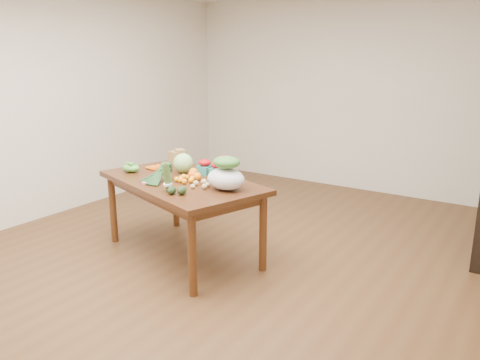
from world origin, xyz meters
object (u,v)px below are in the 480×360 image
Objects in this scene: mandarin_cluster at (184,178)px; kale_bunch at (154,174)px; salad_bag at (226,175)px; dining_table at (182,218)px; paper_bag at (177,156)px; cabbage at (183,163)px; asparagus_bundle at (167,177)px.

kale_bunch is (-0.21, -0.17, 0.04)m from mandarin_cluster.
mandarin_cluster is 0.48m from salad_bag.
paper_bag is at bearing 151.42° from dining_table.
dining_table is at bearing 175.44° from salad_bag.
mandarin_cluster is (0.23, -0.27, -0.06)m from cabbage.
kale_bunch is at bearing -63.99° from paper_bag.
asparagus_bundle is at bearing -139.18° from salad_bag.
asparagus_bundle is (0.30, -0.15, 0.05)m from kale_bunch.
salad_bag reaches higher than asparagus_bundle.
asparagus_bundle is (0.09, -0.32, 0.09)m from mandarin_cluster.
dining_table is at bearing 131.97° from asparagus_bundle.
paper_bag reaches higher than dining_table.
salad_bag reaches higher than cabbage.
mandarin_cluster is (0.07, -0.05, 0.41)m from dining_table.
salad_bag is (0.47, 0.00, 0.09)m from mandarin_cluster.
cabbage reaches higher than dining_table.
cabbage is (-0.16, 0.22, 0.47)m from dining_table.
dining_table is 9.03× the size of mandarin_cluster.
salad_bag is (1.03, -0.55, 0.06)m from paper_bag.
mandarin_cluster is at bearing -15.47° from dining_table.
cabbage is 0.36m from mandarin_cluster.
asparagus_bundle is 0.49m from salad_bag.
salad_bag is at bearing 31.71° from kale_bunch.
dining_table is 0.54m from cabbage.
kale_bunch is 1.60× the size of asparagus_bundle.
cabbage reaches higher than mandarin_cluster.
salad_bag reaches higher than kale_bunch.
asparagus_bundle is at bearing -61.09° from cabbage.
asparagus_bundle is at bearing -48.03° from dining_table.
salad_bag is (0.68, 0.17, 0.05)m from kale_bunch.
dining_table is 0.52m from kale_bunch.
mandarin_cluster is at bearing 56.19° from kale_bunch.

